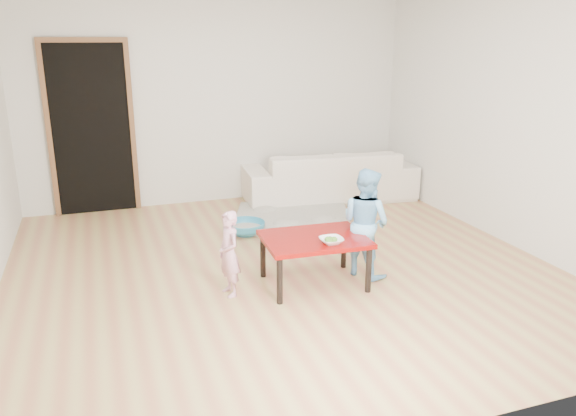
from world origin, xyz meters
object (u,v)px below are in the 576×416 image
red_table (314,261)px  child_pink (229,254)px  sofa (329,175)px  child_blue (366,222)px  bowl (331,241)px  basin (245,228)px

red_table → child_pink: (-0.75, 0.04, 0.15)m
sofa → child_pink: 3.15m
sofa → child_blue: (-0.68, -2.44, 0.17)m
bowl → child_blue: size_ratio=0.20×
bowl → sofa: bearing=67.3°
bowl → basin: bowl is taller
child_pink → basin: 1.57m
bowl → child_blue: bearing=30.1°
bowl → child_pink: bearing=164.1°
sofa → bowl: 2.93m
red_table → child_blue: bearing=7.2°
sofa → basin: 1.78m
child_pink → basin: child_pink is taller
red_table → bowl: bowl is taller
child_pink → child_blue: (1.28, 0.02, 0.13)m
red_table → child_blue: child_blue is taller
red_table → sofa: bearing=64.3°
red_table → basin: size_ratio=2.01×
basin → sofa: bearing=35.3°
bowl → child_pink: size_ratio=0.27×
sofa → bowl: sofa is taller
child_blue → child_pink: bearing=66.9°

